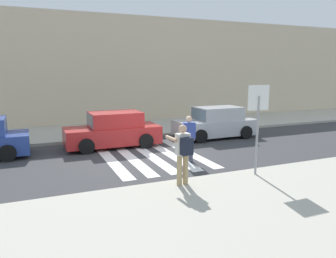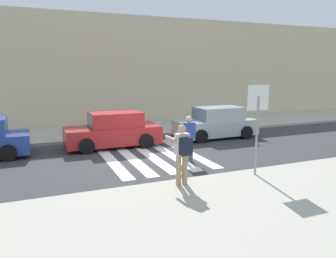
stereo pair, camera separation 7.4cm
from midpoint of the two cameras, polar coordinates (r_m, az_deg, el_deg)
ground_plane at (r=12.91m, az=-2.65°, el=-4.85°), size 120.00×120.00×0.00m
sidewalk_near at (r=7.70m, az=13.95°, el=-15.32°), size 60.00×6.00×0.14m
sidewalk_far at (r=18.52m, az=-9.01°, el=-0.13°), size 60.00×4.80×0.14m
building_facade_far at (r=22.53m, az=-11.94°, el=9.99°), size 56.00×4.00×6.71m
crosswalk_stripe_0 at (r=12.66m, az=-9.81°, el=-5.27°), size 0.44×5.20×0.01m
crosswalk_stripe_1 at (r=12.85m, az=-6.32°, el=-4.95°), size 0.44×5.20×0.01m
crosswalk_stripe_2 at (r=13.09m, az=-2.95°, el=-4.62°), size 0.44×5.20×0.01m
crosswalk_stripe_3 at (r=13.37m, az=0.29°, el=-4.29°), size 0.44×5.20×0.01m
crosswalk_stripe_4 at (r=13.69m, az=3.38°, el=-3.96°), size 0.44×5.20×0.01m
stop_sign at (r=10.29m, az=15.54°, el=3.21°), size 0.76×0.08×2.77m
photographer_with_backpack at (r=9.15m, az=2.74°, el=-3.59°), size 0.62×0.87×1.72m
pedestrian_crossing at (r=11.97m, az=3.81°, el=-1.26°), size 0.58×0.27×1.72m
parked_car_red at (r=14.64m, az=-9.34°, el=-0.27°), size 4.10×1.92×1.55m
parked_car_silver at (r=16.61m, az=8.52°, el=0.99°), size 4.10×1.92×1.55m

